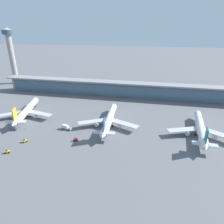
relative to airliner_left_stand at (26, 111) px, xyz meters
name	(u,v)px	position (x,y,z in m)	size (l,w,h in m)	color
ground_plane	(106,133)	(68.52, -13.59, -4.79)	(1200.00, 1200.00, 0.00)	slate
airliner_left_stand	(26,111)	(0.00, 0.00, 0.00)	(42.67, 56.44, 15.22)	white
airliner_centre_stand	(109,119)	(68.14, -2.06, 0.00)	(43.89, 57.15, 15.22)	white
airliner_right_stand	(201,129)	(130.79, -3.66, 0.00)	(43.79, 57.17, 15.22)	white
service_truck_near_nose_grey	(66,127)	(39.79, -14.04, -3.10)	(7.65, 4.18, 3.10)	gray
service_truck_under_wing_red	(75,140)	(51.73, -27.37, -3.92)	(3.32, 2.83, 2.05)	#B21E1E
service_truck_mid_apron_yellow	(7,152)	(17.96, -47.90, -3.92)	(3.32, 2.84, 2.05)	yellow
service_truck_by_tail_yellow	(25,141)	(20.95, -35.29, -3.92)	(3.19, 3.26, 2.05)	yellow
terminal_building	(124,89)	(68.52, 65.61, 3.07)	(254.94, 12.80, 15.20)	#9E998E
control_tower	(11,52)	(-71.48, 89.28, 33.40)	(12.00, 12.00, 69.99)	#9E998E
safety_cone_alpha	(19,127)	(5.08, -17.55, -4.47)	(0.62, 0.62, 0.70)	orange
safety_cone_bravo	(25,129)	(11.14, -19.75, -4.47)	(0.62, 0.62, 0.70)	orange
safety_cone_charlie	(34,128)	(16.56, -17.43, -4.47)	(0.62, 0.62, 0.70)	orange
safety_cone_echo	(18,125)	(2.13, -15.48, -4.47)	(0.62, 0.62, 0.70)	orange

